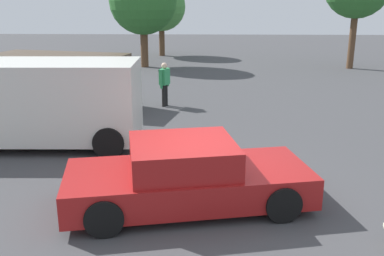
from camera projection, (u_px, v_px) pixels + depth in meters
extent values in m
plane|color=#424244|center=(192.00, 200.00, 8.28)|extent=(80.00, 80.00, 0.00)
cube|color=maroon|center=(188.00, 183.00, 7.93)|extent=(4.67, 2.64, 0.56)
cube|color=maroon|center=(183.00, 156.00, 7.76)|extent=(2.14, 1.99, 0.52)
cube|color=slate|center=(230.00, 153.00, 7.90)|extent=(0.36, 1.52, 0.44)
cube|color=slate|center=(134.00, 158.00, 7.63)|extent=(0.36, 1.52, 0.44)
cylinder|color=black|center=(253.00, 167.00, 9.01)|extent=(0.67, 0.34, 0.64)
cylinder|color=black|center=(283.00, 204.00, 7.40)|extent=(0.67, 0.34, 0.64)
cylinder|color=black|center=(106.00, 176.00, 8.54)|extent=(0.67, 0.34, 0.64)
cylinder|color=black|center=(104.00, 218.00, 6.93)|extent=(0.67, 0.34, 0.64)
cube|color=silver|center=(44.00, 100.00, 11.07)|extent=(4.86, 2.16, 1.96)
cube|color=slate|center=(135.00, 83.00, 10.94)|extent=(0.10, 1.71, 0.79)
cylinder|color=black|center=(121.00, 121.00, 12.21)|extent=(0.77, 0.27, 0.76)
cylinder|color=black|center=(109.00, 142.00, 10.38)|extent=(0.77, 0.27, 0.76)
cube|color=#4C3D2D|center=(60.00, 78.00, 15.08)|extent=(4.92, 2.78, 1.62)
cube|color=slate|center=(121.00, 70.00, 14.45)|extent=(0.38, 1.56, 0.65)
cylinder|color=black|center=(117.00, 93.00, 15.69)|extent=(0.83, 0.41, 0.80)
cylinder|color=black|center=(95.00, 104.00, 14.05)|extent=(0.83, 0.41, 0.80)
cylinder|color=black|center=(33.00, 89.00, 16.48)|extent=(0.83, 0.41, 0.80)
cylinder|color=black|center=(3.00, 99.00, 14.84)|extent=(0.83, 0.41, 0.80)
cylinder|color=black|center=(164.00, 96.00, 15.32)|extent=(0.13, 0.13, 0.78)
cylinder|color=black|center=(166.00, 95.00, 15.46)|extent=(0.13, 0.13, 0.78)
cube|color=#339959|center=(164.00, 77.00, 15.20)|extent=(0.38, 0.46, 0.55)
cylinder|color=#339959|center=(161.00, 79.00, 15.00)|extent=(0.09, 0.09, 0.65)
cylinder|color=#339959|center=(168.00, 77.00, 15.42)|extent=(0.09, 0.09, 0.65)
sphere|color=beige|center=(164.00, 66.00, 15.09)|extent=(0.21, 0.21, 0.21)
cylinder|color=brown|center=(352.00, 40.00, 23.45)|extent=(0.35, 0.35, 3.09)
cylinder|color=brown|center=(162.00, 40.00, 28.95)|extent=(0.37, 0.37, 2.01)
sphere|color=#478C42|center=(161.00, 6.00, 28.32)|extent=(3.17, 3.17, 3.17)
cylinder|color=brown|center=(144.00, 47.00, 24.10)|extent=(0.42, 0.42, 2.22)
sphere|color=#2D6B2D|center=(143.00, 0.00, 23.39)|extent=(3.66, 3.66, 3.66)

